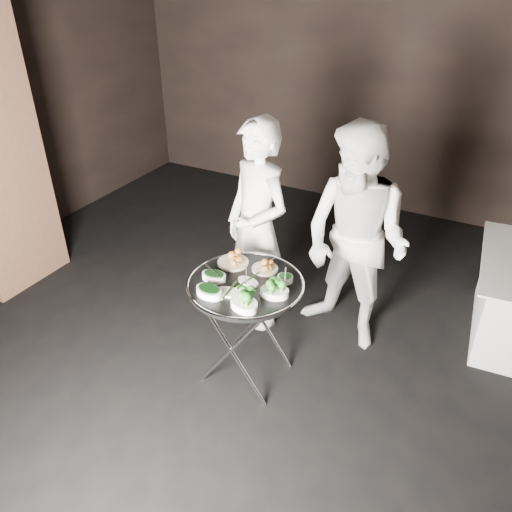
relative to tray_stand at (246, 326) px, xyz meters
The scene contains 16 objects.
floor 0.54m from the tray_stand, 138.84° to the right, with size 6.00×7.00×0.05m, color black.
wall_back 3.53m from the tray_stand, 93.19° to the left, with size 6.00×0.05×3.00m, color black.
tray_stand is the anchor object (origin of this frame).
serving_tray 0.36m from the tray_stand, 90.00° to the right, with size 0.79×0.79×0.04m.
potato_plate_a 0.48m from the tray_stand, 138.99° to the left, with size 0.22×0.22×0.08m.
potato_plate_b 0.45m from the tray_stand, 78.55° to the left, with size 0.18×0.18×0.07m.
greens_bowl 0.48m from the tray_stand, 31.92° to the left, with size 0.11×0.11×0.06m.
asparagus_plate_a 0.39m from the tray_stand, 34.67° to the left, with size 0.17×0.12×0.03m.
asparagus_plate_b 0.42m from the tray_stand, 101.52° to the right, with size 0.19×0.12×0.04m.
spinach_bowl_a 0.46m from the tray_stand, 162.49° to the right, with size 0.18×0.12×0.07m.
spinach_bowl_b 0.49m from the tray_stand, 120.24° to the right, with size 0.20×0.14×0.08m.
broccoli_bowl_a 0.47m from the tray_stand, ahead, with size 0.22×0.18×0.08m.
broccoli_bowl_b 0.49m from the tray_stand, 62.75° to the right, with size 0.23×0.20×0.08m.
serving_utensils 0.43m from the tray_stand, 76.29° to the left, with size 0.58×0.45×0.01m.
waiter_left 0.81m from the tray_stand, 111.38° to the left, with size 0.63×0.42×1.73m, color white.
waiter_right 1.02m from the tray_stand, 57.22° to the left, with size 0.86×0.67×1.76m, color white.
Camera 1 is at (1.54, -2.23, 2.70)m, focal length 35.00 mm.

